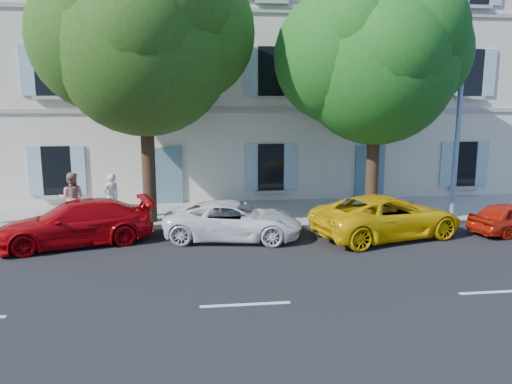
{
  "coord_description": "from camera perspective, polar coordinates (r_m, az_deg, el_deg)",
  "views": [
    {
      "loc": [
        -1.05,
        -14.27,
        4.43
      ],
      "look_at": [
        0.98,
        2.0,
        1.4
      ],
      "focal_mm": 35.0,
      "sensor_mm": 36.0,
      "label": 1
    }
  ],
  "objects": [
    {
      "name": "ground",
      "position": [
        14.98,
        -2.8,
        -6.75
      ],
      "size": [
        90.0,
        90.0,
        0.0
      ],
      "primitive_type": "plane",
      "color": "black"
    },
    {
      "name": "sidewalk",
      "position": [
        19.25,
        -3.81,
        -2.63
      ],
      "size": [
        36.0,
        4.5,
        0.15
      ],
      "primitive_type": "cube",
      "color": "#A09E96",
      "rests_on": "ground"
    },
    {
      "name": "kerb",
      "position": [
        17.15,
        -3.38,
        -4.25
      ],
      "size": [
        36.0,
        0.16,
        0.16
      ],
      "primitive_type": "cube",
      "color": "#9E998E",
      "rests_on": "ground"
    },
    {
      "name": "building",
      "position": [
        24.55,
        -4.8,
        14.11
      ],
      "size": [
        28.0,
        7.0,
        12.0
      ],
      "primitive_type": "cube",
      "color": "beige",
      "rests_on": "ground"
    },
    {
      "name": "car_red_coupe",
      "position": [
        16.44,
        -19.92,
        -3.35
      ],
      "size": [
        5.05,
        3.15,
        1.36
      ],
      "primitive_type": "imported",
      "rotation": [
        0.0,
        0.0,
        5.0
      ],
      "color": "#A1040A",
      "rests_on": "ground"
    },
    {
      "name": "car_white_coupe",
      "position": [
        16.09,
        -2.6,
        -3.27
      ],
      "size": [
        4.68,
        2.72,
        1.22
      ],
      "primitive_type": "imported",
      "rotation": [
        0.0,
        0.0,
        1.41
      ],
      "color": "white",
      "rests_on": "ground"
    },
    {
      "name": "car_yellow_supercar",
      "position": [
        16.83,
        14.76,
        -2.71
      ],
      "size": [
        5.43,
        3.56,
        1.39
      ],
      "primitive_type": "imported",
      "rotation": [
        0.0,
        0.0,
        1.84
      ],
      "color": "#E5B709",
      "rests_on": "ground"
    },
    {
      "name": "car_red_hatchback",
      "position": [
        18.88,
        27.18,
        -2.63
      ],
      "size": [
        3.35,
        2.12,
        1.06
      ],
      "primitive_type": "imported",
      "rotation": [
        0.0,
        0.0,
        1.87
      ],
      "color": "#B91B0B",
      "rests_on": "ground"
    },
    {
      "name": "tree_left",
      "position": [
        17.92,
        -12.69,
        15.88
      ],
      "size": [
        6.06,
        6.06,
        9.39
      ],
      "color": "#3A2819",
      "rests_on": "sidewalk"
    },
    {
      "name": "tree_right",
      "position": [
        18.39,
        13.63,
        13.81
      ],
      "size": [
        5.51,
        5.51,
        8.49
      ],
      "color": "#3A2819",
      "rests_on": "sidewalk"
    },
    {
      "name": "street_lamp",
      "position": [
        19.33,
        22.65,
        11.3
      ],
      "size": [
        0.32,
        1.82,
        8.52
      ],
      "color": "#7293BF",
      "rests_on": "sidewalk"
    },
    {
      "name": "pedestrian_a",
      "position": [
        18.59,
        -16.19,
        -0.56
      ],
      "size": [
        0.74,
        0.72,
        1.71
      ],
      "primitive_type": "imported",
      "rotation": [
        0.0,
        0.0,
        3.88
      ],
      "color": "silver",
      "rests_on": "sidewalk"
    },
    {
      "name": "pedestrian_b",
      "position": [
        18.57,
        -20.28,
        -0.66
      ],
      "size": [
        0.89,
        0.7,
        1.81
      ],
      "primitive_type": "imported",
      "rotation": [
        0.0,
        0.0,
        3.13
      ],
      "color": "tan",
      "rests_on": "sidewalk"
    }
  ]
}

